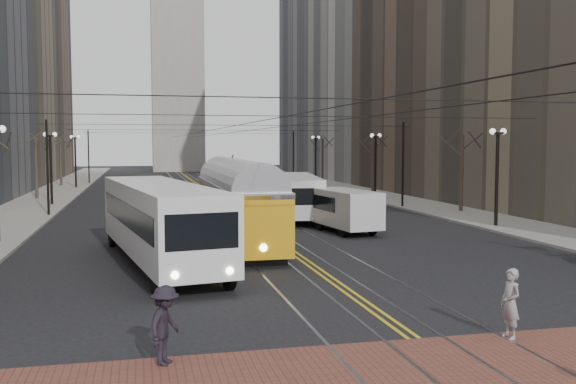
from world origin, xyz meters
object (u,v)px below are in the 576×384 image
pedestrian_d (165,325)px  transit_bus (160,224)px  rear_bus (298,197)px  pedestrian_b (510,303)px  streetcar (237,211)px  cargo_van (345,211)px  sedan_grey (342,197)px

pedestrian_d → transit_bus: bearing=26.5°
rear_bus → pedestrian_b: size_ratio=6.03×
pedestrian_b → pedestrian_d: size_ratio=1.00×
pedestrian_b → rear_bus: bearing=174.6°
streetcar → pedestrian_d: size_ratio=7.67×
transit_bus → cargo_van: size_ratio=2.47×
rear_bus → pedestrian_b: (-1.05, -27.00, -0.51)m
transit_bus → streetcar: transit_bus is taller
sedan_grey → pedestrian_b: (-6.57, -34.41, 0.23)m
streetcar → cargo_van: bearing=21.7°
streetcar → cargo_van: streetcar is taller
streetcar → rear_bus: (5.56, 9.95, -0.21)m
transit_bus → pedestrian_b: (8.43, -12.28, -0.75)m
transit_bus → cargo_van: bearing=25.6°
streetcar → rear_bus: streetcar is taller
pedestrian_d → cargo_van: bearing=-0.8°
cargo_van → pedestrian_b: bearing=-103.7°
transit_bus → pedestrian_d: (-0.27, -12.28, -0.76)m
cargo_van → pedestrian_d: (-10.69, -19.64, -0.28)m
streetcar → cargo_van: 7.01m
cargo_van → sedan_grey: cargo_van is taller
sedan_grey → pedestrian_b: size_ratio=2.24×
sedan_grey → cargo_van: bearing=-105.0°
pedestrian_b → pedestrian_d: 8.70m
rear_bus → pedestrian_d: size_ratio=6.05×
transit_bus → sedan_grey: transit_bus is taller
streetcar → rear_bus: 11.40m
transit_bus → pedestrian_b: bearing=-65.2°
rear_bus → pedestrian_b: 27.03m
sedan_grey → pedestrian_d: 37.64m
sedan_grey → pedestrian_b: bearing=-98.6°
transit_bus → streetcar: (3.92, 4.77, -0.04)m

